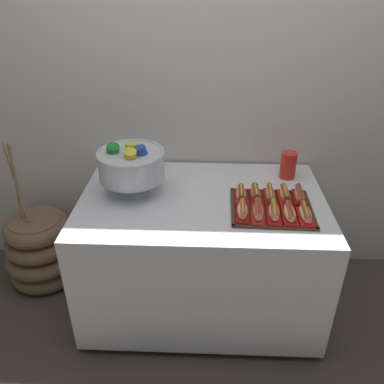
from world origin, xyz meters
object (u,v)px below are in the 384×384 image
Objects in this scene: buffet_table at (202,250)px; serving_tray at (271,208)px; hot_dog_5 at (241,194)px; hot_dog_7 at (270,195)px; hot_dog_0 at (242,211)px; hot_dog_4 at (305,214)px; hot_dog_9 at (300,196)px; hot_dog_1 at (258,211)px; hot_dog_6 at (256,194)px; hot_dog_8 at (285,195)px; punch_bowl at (131,164)px; hot_dog_3 at (289,213)px; floor_vase at (42,249)px; hot_dog_2 at (274,212)px; cup_stack at (288,165)px.

buffet_table is 3.13× the size of serving_tray.
hot_dog_5 is 0.15m from hot_dog_7.
hot_dog_4 is at bearing -1.62° from hot_dog_0.
hot_dog_1 is at bearing -145.36° from hot_dog_9.
hot_dog_0 and hot_dog_9 have the same top height.
serving_tray is at bearing 27.19° from hot_dog_0.
hot_dog_0 is 0.90× the size of hot_dog_9.
hot_dog_5 is 0.08m from hot_dog_6.
hot_dog_8 is 0.91× the size of hot_dog_9.
buffet_table is at bearing -7.38° from punch_bowl.
buffet_table is at bearing 156.15° from hot_dog_3.
hot_dog_4 is 1.07× the size of hot_dog_8.
punch_bowl is at bearing 173.68° from hot_dog_5.
hot_dog_0 is 0.91× the size of hot_dog_7.
floor_vase is 5.31× the size of hot_dog_7.
hot_dog_6 is (0.08, 0.16, 0.00)m from hot_dog_0.
hot_dog_9 reaches higher than hot_dog_5.
hot_dog_3 is 0.96× the size of hot_dog_9.
hot_dog_0 reaches higher than buffet_table.
hot_dog_1 and hot_dog_8 have the same top height.
serving_tray is 2.29× the size of hot_dog_7.
hot_dog_0 is (0.20, -0.18, 0.39)m from buffet_table.
hot_dog_6 is 0.67m from punch_bowl.
hot_dog_1 is at bearing -133.89° from hot_dog_8.
hot_dog_7 is 1.08× the size of hot_dog_8.
hot_dog_2 is at bearing -133.89° from hot_dog_9.
hot_dog_9 reaches higher than buffet_table.
hot_dog_7 is at bearing -5.35° from punch_bowl.
punch_bowl reaches higher than floor_vase.
hot_dog_7 is at bearing 112.83° from hot_dog_3.
hot_dog_8 reaches higher than hot_dog_3.
hot_dog_1 is 0.18m from hot_dog_7.
hot_dog_2 is at bearing -67.17° from hot_dog_6.
hot_dog_9 is (0.50, -0.02, 0.39)m from buffet_table.
punch_bowl is at bearing 162.12° from hot_dog_2.
floor_vase is 1.64m from cup_stack.
serving_tray is at bearing -30.43° from hot_dog_5.
hot_dog_5 is at bearing -6.32° from punch_bowl.
floor_vase is (-1.04, 0.18, -0.17)m from buffet_table.
hot_dog_9 is at bearing 27.19° from serving_tray.
hot_dog_1 reaches higher than serving_tray.
hot_dog_2 is 0.15m from hot_dog_4.
hot_dog_6 is (-0.07, 0.08, 0.03)m from serving_tray.
hot_dog_1 reaches higher than hot_dog_7.
punch_bowl is (-0.88, 0.07, 0.13)m from hot_dog_9.
hot_dog_9 is at bearing 63.94° from hot_dog_3.
hot_dog_3 is at bearing 178.38° from hot_dog_4.
hot_dog_8 is (0.07, -0.00, 0.00)m from hot_dog_7.
hot_dog_1 is 1.02× the size of hot_dog_2.
hot_dog_3 is 0.84m from punch_bowl.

